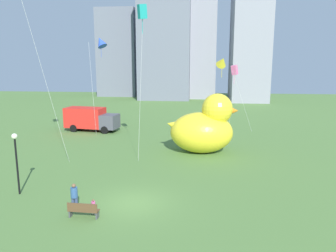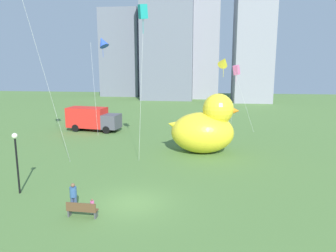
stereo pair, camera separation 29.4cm
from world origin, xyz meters
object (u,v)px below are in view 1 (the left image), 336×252
at_px(person_adult, 74,196).
at_px(kite_yellow, 222,62).
at_px(giant_inflatable_duck, 204,128).
at_px(kite_blue, 101,42).
at_px(person_child, 93,206).
at_px(lamppost, 16,152).
at_px(park_bench, 83,210).
at_px(kite_teal, 142,13).
at_px(kite_pink, 235,70).
at_px(box_truck, 91,119).

relative_size(person_adult, kite_yellow, 0.18).
relative_size(giant_inflatable_duck, kite_blue, 0.59).
distance_m(person_child, lamppost, 6.60).
height_order(park_bench, giant_inflatable_duck, giant_inflatable_duck).
height_order(lamppost, kite_teal, kite_teal).
bearing_deg(kite_yellow, giant_inflatable_duck, -105.40).
distance_m(kite_teal, kite_blue, 12.69).
bearing_deg(person_adult, giant_inflatable_duck, 60.25).
relative_size(kite_blue, kite_pink, 1.41).
bearing_deg(kite_yellow, park_bench, -112.29).
bearing_deg(lamppost, kite_yellow, 52.52).
distance_m(person_child, kite_pink, 26.57).
bearing_deg(park_bench, kite_pink, 66.96).
relative_size(person_child, kite_blue, 0.08).
relative_size(giant_inflatable_duck, kite_pink, 0.84).
distance_m(lamppost, kite_teal, 14.14).
relative_size(giant_inflatable_duck, kite_yellow, 0.73).
bearing_deg(kite_blue, person_child, -75.26).
xyz_separation_m(person_adult, box_truck, (-6.17, 21.46, 0.57)).
xyz_separation_m(person_adult, kite_teal, (2.37, 9.96, 11.33)).
relative_size(park_bench, lamppost, 0.43).
xyz_separation_m(person_child, giant_inflatable_duck, (6.24, 13.57, 1.86)).
height_order(person_adult, box_truck, box_truck).
distance_m(park_bench, giant_inflatable_duck, 15.65).
xyz_separation_m(park_bench, kite_pink, (10.28, 24.17, 6.86)).
height_order(box_truck, kite_yellow, kite_yellow).
relative_size(park_bench, kite_blue, 0.15).
bearing_deg(box_truck, person_adult, -73.96).
bearing_deg(person_child, giant_inflatable_duck, 65.28).
bearing_deg(kite_yellow, lamppost, -127.48).
distance_m(park_bench, person_adult, 1.29).
xyz_separation_m(box_truck, kite_blue, (1.88, -0.83, 9.09)).
xyz_separation_m(kite_teal, kite_blue, (-6.66, 10.67, -1.68)).
bearing_deg(lamppost, person_adult, -23.63).
xyz_separation_m(person_adult, person_child, (1.26, -0.44, -0.38)).
relative_size(lamppost, box_truck, 0.60).
distance_m(person_adult, kite_teal, 15.28).
relative_size(lamppost, kite_blue, 0.36).
bearing_deg(kite_yellow, kite_teal, -124.94).
xyz_separation_m(person_child, box_truck, (-7.43, 21.91, 0.95)).
xyz_separation_m(park_bench, person_child, (0.43, 0.46, 0.03)).
height_order(person_child, kite_pink, kite_pink).
height_order(box_truck, kite_pink, kite_pink).
bearing_deg(giant_inflatable_duck, kite_teal, -148.37).
height_order(person_child, lamppost, lamppost).
relative_size(person_child, kite_teal, 0.07).
distance_m(person_adult, kite_pink, 26.58).
relative_size(park_bench, kite_teal, 0.13).
bearing_deg(box_truck, park_bench, -72.63).
distance_m(park_bench, person_child, 0.63).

